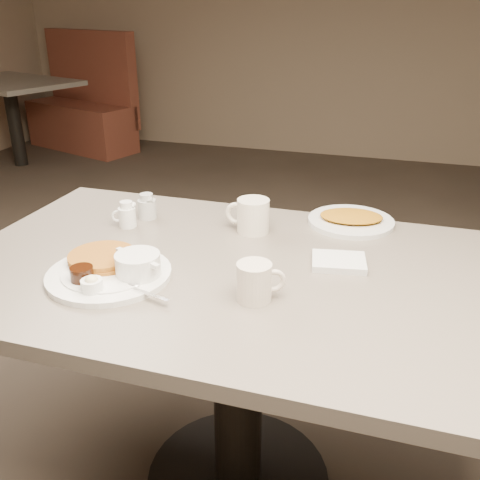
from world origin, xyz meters
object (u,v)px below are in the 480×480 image
(main_plate, at_px, (113,268))
(coffee_mug_near, at_px, (255,281))
(diner_table, at_px, (238,324))
(coffee_mug_far, at_px, (252,216))
(hash_plate, at_px, (351,220))
(creamer_left, at_px, (127,215))
(creamer_right, at_px, (147,207))
(booth_back_left, at_px, (78,108))

(main_plate, distance_m, coffee_mug_near, 0.37)
(diner_table, distance_m, coffee_mug_far, 0.33)
(coffee_mug_far, bearing_deg, diner_table, -82.35)
(coffee_mug_near, xyz_separation_m, hash_plate, (0.16, 0.53, -0.03))
(coffee_mug_near, relative_size, creamer_left, 1.54)
(hash_plate, bearing_deg, main_plate, -134.68)
(coffee_mug_far, relative_size, hash_plate, 0.46)
(creamer_right, bearing_deg, coffee_mug_far, -1.00)
(coffee_mug_near, bearing_deg, coffee_mug_far, 107.31)
(diner_table, distance_m, creamer_left, 0.48)
(main_plate, height_order, coffee_mug_near, coffee_mug_near)
(creamer_right, bearing_deg, diner_table, -33.27)
(coffee_mug_near, distance_m, creamer_right, 0.60)
(coffee_mug_near, height_order, booth_back_left, booth_back_left)
(main_plate, xyz_separation_m, creamer_right, (-0.10, 0.38, 0.01))
(coffee_mug_near, distance_m, hash_plate, 0.55)
(diner_table, xyz_separation_m, creamer_right, (-0.38, 0.25, 0.21))
(diner_table, relative_size, coffee_mug_near, 12.15)
(booth_back_left, bearing_deg, main_plate, -55.55)
(main_plate, relative_size, hash_plate, 1.34)
(coffee_mug_far, xyz_separation_m, booth_back_left, (-2.72, 3.23, -0.39))
(diner_table, bearing_deg, creamer_left, 157.70)
(main_plate, distance_m, creamer_right, 0.40)
(coffee_mug_far, xyz_separation_m, creamer_right, (-0.34, 0.01, -0.01))
(diner_table, xyz_separation_m, coffee_mug_near, (0.09, -0.14, 0.22))
(coffee_mug_far, bearing_deg, booth_back_left, 130.12)
(main_plate, bearing_deg, creamer_right, 104.18)
(diner_table, xyz_separation_m, booth_back_left, (-2.75, 3.47, -0.17))
(main_plate, relative_size, creamer_right, 5.05)
(main_plate, xyz_separation_m, booth_back_left, (-2.47, 3.61, -0.36))
(creamer_left, relative_size, creamer_right, 1.00)
(coffee_mug_far, height_order, hash_plate, coffee_mug_far)
(main_plate, height_order, hash_plate, main_plate)
(diner_table, height_order, booth_back_left, booth_back_left)
(coffee_mug_far, distance_m, booth_back_left, 4.24)
(creamer_right, height_order, booth_back_left, booth_back_left)
(hash_plate, bearing_deg, creamer_right, -166.96)
(main_plate, bearing_deg, creamer_left, 112.20)
(creamer_left, height_order, booth_back_left, booth_back_left)
(creamer_left, xyz_separation_m, creamer_right, (0.03, 0.08, -0.00))
(diner_table, distance_m, coffee_mug_near, 0.27)
(coffee_mug_near, distance_m, coffee_mug_far, 0.40)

